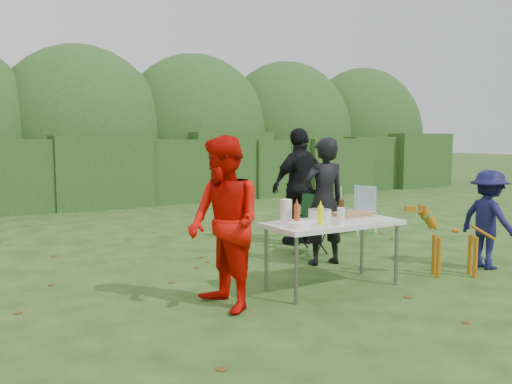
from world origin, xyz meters
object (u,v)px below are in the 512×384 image
person_red_jacket (224,224)px  paper_towel_roll (286,212)px  person_black_puffy (300,186)px  dog (455,241)px  mustard_bottle (320,215)px  ketchup_bottle (297,215)px  child (489,219)px  beer_bottle (341,211)px  lawn_chair (358,210)px  camping_chair (311,225)px  person_cook (324,201)px  folding_table (333,226)px

person_red_jacket → paper_towel_roll: size_ratio=6.44×
person_black_puffy → dog: bearing=94.9°
mustard_bottle → ketchup_bottle: 0.25m
child → dog: size_ratio=1.42×
beer_bottle → lawn_chair: bearing=45.3°
child → beer_bottle: size_ratio=5.17×
dog → mustard_bottle: (-1.84, 0.22, 0.42)m
camping_chair → beer_bottle: bearing=32.7°
person_black_puffy → beer_bottle: (-1.03, -2.21, -0.03)m
beer_bottle → paper_towel_roll: size_ratio=0.92×
beer_bottle → camping_chair: bearing=64.4°
ketchup_bottle → beer_bottle: bearing=-4.4°
child → ketchup_bottle: child is taller
dog → mustard_bottle: bearing=22.6°
person_cook → dog: size_ratio=1.88×
folding_table → beer_bottle: 0.19m
lawn_chair → mustard_bottle: 3.76m
person_black_puffy → camping_chair: person_black_puffy is taller
person_black_puffy → beer_bottle: 2.44m
dog → beer_bottle: (-1.50, 0.29, 0.44)m
folding_table → beer_bottle: bearing=-41.9°
mustard_bottle → beer_bottle: size_ratio=0.83×
camping_chair → ketchup_bottle: 2.01m
dog → mustard_bottle: size_ratio=4.37×
person_red_jacket → beer_bottle: (1.42, -0.01, 0.02)m
person_cook → paper_towel_roll: (-1.14, -0.82, 0.05)m
person_cook → camping_chair: 0.70m
person_red_jacket → beer_bottle: person_red_jacket is taller
person_cook → child: 2.06m
mustard_bottle → ketchup_bottle: bearing=154.2°
child → paper_towel_roll: bearing=85.6°
lawn_chair → person_cook: bearing=22.7°
person_black_puffy → person_red_jacket: bearing=36.1°
person_red_jacket → person_cook: bearing=113.5°
ketchup_bottle → paper_towel_roll: size_ratio=0.85×
child → paper_towel_roll: size_ratio=4.77×
person_black_puffy → dog: 2.59m
dog → beer_bottle: beer_bottle is taller
person_cook → folding_table: bearing=63.3°
person_red_jacket → mustard_bottle: (1.09, -0.07, 0.00)m
camping_chair → paper_towel_roll: paper_towel_roll is taller
child → paper_towel_roll: 2.83m
dog → mustard_bottle: mustard_bottle is taller
camping_chair → lawn_chair: camping_chair is taller
lawn_chair → mustard_bottle: mustard_bottle is taller
beer_bottle → person_black_puffy: bearing=64.9°
folding_table → ketchup_bottle: 0.52m
ketchup_bottle → child: bearing=-5.9°
child → beer_bottle: child is taller
ketchup_bottle → person_cook: bearing=40.8°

